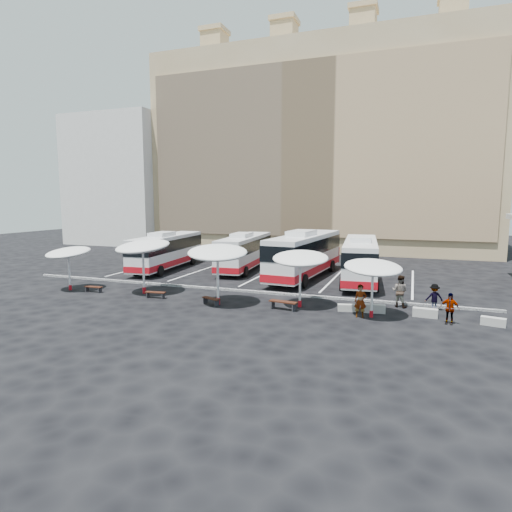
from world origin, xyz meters
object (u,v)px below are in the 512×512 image
(wood_bench_0, at_px, (94,288))
(bus_0, at_px, (167,250))
(sunshade_2, at_px, (218,253))
(wood_bench_1, at_px, (155,293))
(passenger_3, at_px, (434,297))
(sunshade_4, at_px, (373,268))
(bus_1, at_px, (245,251))
(bus_2, at_px, (305,253))
(sunshade_3, at_px, (300,258))
(conc_bench_3, at_px, (493,322))
(wood_bench_3, at_px, (283,303))
(passenger_0, at_px, (360,301))
(wood_bench_2, at_px, (211,299))
(conc_bench_2, at_px, (425,313))
(bus_3, at_px, (360,258))
(sunshade_0, at_px, (68,253))
(sunshade_1, at_px, (143,247))
(conc_bench_1, at_px, (374,308))
(conc_bench_0, at_px, (347,308))
(passenger_1, at_px, (400,291))
(passenger_2, at_px, (449,309))

(wood_bench_0, bearing_deg, bus_0, 92.91)
(bus_0, bearing_deg, sunshade_2, -51.55)
(wood_bench_1, height_order, passenger_3, passenger_3)
(sunshade_4, bearing_deg, bus_1, 134.86)
(bus_2, bearing_deg, sunshade_3, -73.38)
(bus_0, height_order, conc_bench_3, bus_0)
(wood_bench_1, xyz_separation_m, wood_bench_3, (8.63, 0.02, 0.07))
(bus_2, bearing_deg, passenger_0, -57.37)
(bus_0, xyz_separation_m, bus_2, (12.87, 0.27, 0.23))
(sunshade_2, height_order, wood_bench_2, sunshade_2)
(conc_bench_2, bearing_deg, conc_bench_3, -9.55)
(bus_3, distance_m, sunshade_0, 21.51)
(sunshade_1, distance_m, sunshade_4, 15.15)
(wood_bench_3, bearing_deg, sunshade_1, 174.59)
(bus_0, height_order, bus_1, bus_0)
(bus_1, height_order, sunshade_3, sunshade_3)
(wood_bench_2, height_order, conc_bench_1, conc_bench_1)
(bus_3, relative_size, conc_bench_0, 10.87)
(passenger_1, bearing_deg, passenger_0, 75.94)
(bus_2, height_order, conc_bench_2, bus_2)
(wood_bench_3, xyz_separation_m, conc_bench_3, (10.91, 0.66, -0.18))
(bus_1, relative_size, bus_3, 0.95)
(wood_bench_2, bearing_deg, wood_bench_3, 3.79)
(sunshade_3, bearing_deg, conc_bench_3, -1.97)
(sunshade_2, height_order, wood_bench_3, sunshade_2)
(sunshade_1, distance_m, sunshade_3, 10.91)
(passenger_2, distance_m, passenger_3, 2.71)
(sunshade_4, xyz_separation_m, passenger_3, (3.24, 2.66, -1.96))
(bus_3, bearing_deg, passenger_2, -66.86)
(sunshade_2, relative_size, passenger_0, 2.59)
(bus_1, xyz_separation_m, wood_bench_3, (7.38, -12.55, -1.35))
(bus_0, relative_size, passenger_3, 7.13)
(wood_bench_0, height_order, wood_bench_3, wood_bench_3)
(sunshade_4, xyz_separation_m, conc_bench_0, (-1.41, 0.81, -2.54))
(conc_bench_3, height_order, passenger_1, passenger_1)
(bus_1, xyz_separation_m, wood_bench_2, (2.88, -12.85, -1.43))
(sunshade_1, relative_size, passenger_2, 2.69)
(wood_bench_3, bearing_deg, passenger_3, 19.04)
(sunshade_2, distance_m, passenger_3, 12.85)
(bus_2, relative_size, wood_bench_2, 9.19)
(bus_2, distance_m, passenger_2, 14.59)
(bus_2, distance_m, bus_3, 4.45)
(sunshade_1, xyz_separation_m, conc_bench_1, (15.15, 0.21, -2.96))
(sunshade_3, height_order, sunshade_4, sunshade_3)
(sunshade_0, relative_size, passenger_2, 2.14)
(sunshade_4, distance_m, wood_bench_3, 5.48)
(sunshade_1, height_order, conc_bench_1, sunshade_1)
(conc_bench_1, bearing_deg, sunshade_0, -176.92)
(bus_3, distance_m, sunshade_4, 10.42)
(sunshade_4, xyz_separation_m, passenger_1, (1.37, 2.82, -1.77))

